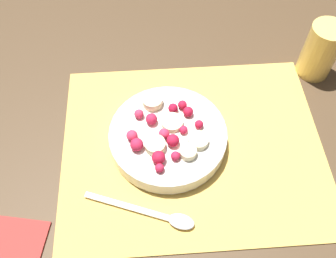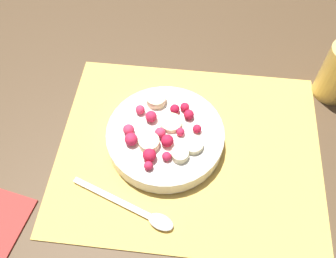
# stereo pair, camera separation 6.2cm
# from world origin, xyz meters

# --- Properties ---
(ground_plane) EXTENTS (3.00, 3.00, 0.00)m
(ground_plane) POSITION_xyz_m (0.00, 0.00, 0.00)
(ground_plane) COLOR #4C3823
(placemat) EXTENTS (0.45, 0.37, 0.01)m
(placemat) POSITION_xyz_m (0.00, 0.00, 0.00)
(placemat) COLOR #E0B251
(placemat) RESTS_ON ground_plane
(fruit_bowl) EXTENTS (0.20, 0.20, 0.05)m
(fruit_bowl) POSITION_xyz_m (0.04, -0.01, 0.03)
(fruit_bowl) COLOR white
(fruit_bowl) RESTS_ON placemat
(spoon) EXTENTS (0.17, 0.08, 0.01)m
(spoon) POSITION_xyz_m (0.06, 0.12, 0.01)
(spoon) COLOR silver
(spoon) RESTS_ON placemat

